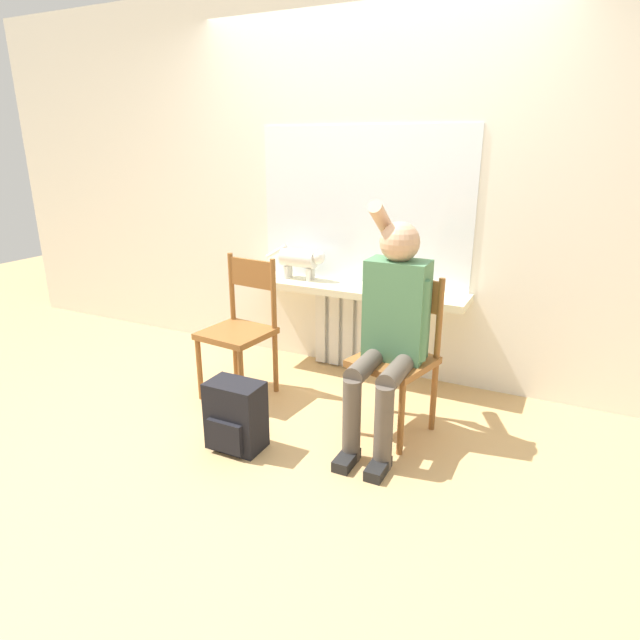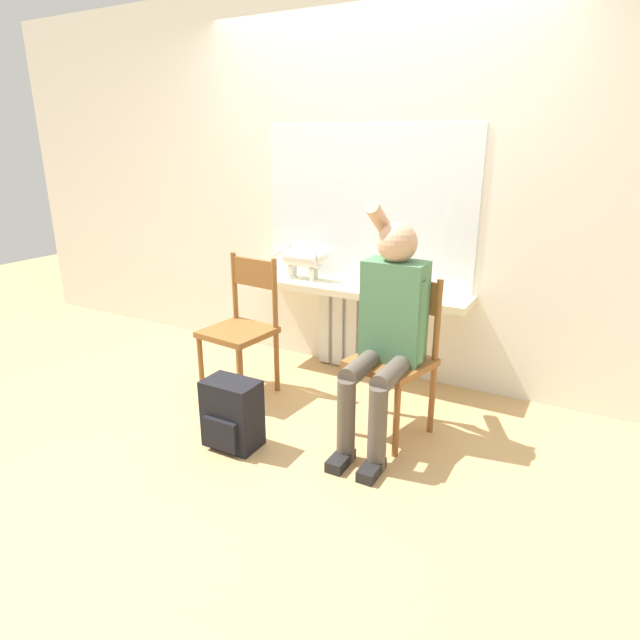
{
  "view_description": "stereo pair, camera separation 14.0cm",
  "coord_description": "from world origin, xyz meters",
  "px_view_note": "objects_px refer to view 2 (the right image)",
  "views": [
    {
      "loc": [
        1.43,
        -2.36,
        1.64
      ],
      "look_at": [
        0.0,
        0.52,
        0.58
      ],
      "focal_mm": 30.0,
      "sensor_mm": 36.0,
      "label": 1
    },
    {
      "loc": [
        1.55,
        -2.3,
        1.64
      ],
      "look_at": [
        0.0,
        0.52,
        0.58
      ],
      "focal_mm": 30.0,
      "sensor_mm": 36.0,
      "label": 2
    }
  ],
  "objects_px": {
    "chair_left": "(242,326)",
    "cat": "(305,259)",
    "backpack": "(232,414)",
    "chair_right": "(395,355)",
    "person": "(388,323)"
  },
  "relations": [
    {
      "from": "chair_left",
      "to": "cat",
      "type": "distance_m",
      "value": 0.74
    },
    {
      "from": "cat",
      "to": "backpack",
      "type": "height_order",
      "value": "cat"
    },
    {
      "from": "chair_left",
      "to": "backpack",
      "type": "distance_m",
      "value": 0.76
    },
    {
      "from": "chair_left",
      "to": "cat",
      "type": "xyz_separation_m",
      "value": [
        0.12,
        0.64,
        0.35
      ]
    },
    {
      "from": "cat",
      "to": "backpack",
      "type": "relative_size",
      "value": 1.24
    },
    {
      "from": "backpack",
      "to": "cat",
      "type": "bearing_deg",
      "value": 101.04
    },
    {
      "from": "chair_left",
      "to": "chair_right",
      "type": "bearing_deg",
      "value": 5.73
    },
    {
      "from": "chair_left",
      "to": "person",
      "type": "height_order",
      "value": "person"
    },
    {
      "from": "chair_right",
      "to": "cat",
      "type": "bearing_deg",
      "value": 160.62
    },
    {
      "from": "cat",
      "to": "backpack",
      "type": "xyz_separation_m",
      "value": [
        0.24,
        -1.24,
        -0.64
      ]
    },
    {
      "from": "chair_left",
      "to": "cat",
      "type": "bearing_deg",
      "value": 85.25
    },
    {
      "from": "cat",
      "to": "chair_left",
      "type": "bearing_deg",
      "value": -100.53
    },
    {
      "from": "chair_left",
      "to": "backpack",
      "type": "relative_size",
      "value": 2.37
    },
    {
      "from": "person",
      "to": "cat",
      "type": "distance_m",
      "value": 1.23
    },
    {
      "from": "chair_right",
      "to": "backpack",
      "type": "height_order",
      "value": "chair_right"
    }
  ]
}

